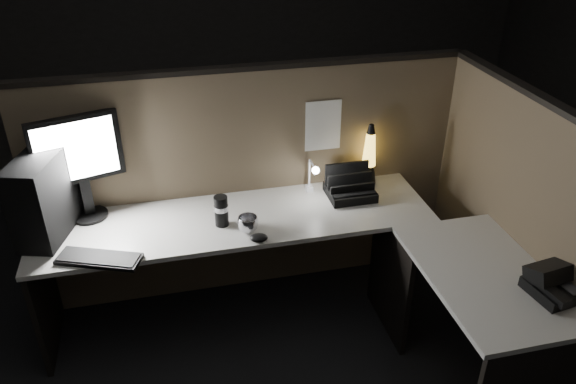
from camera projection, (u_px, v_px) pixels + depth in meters
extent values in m
plane|color=black|center=(284.00, 380.00, 3.15)|extent=(6.00, 6.00, 0.00)
plane|color=#282623|center=(209.00, 17.00, 5.01)|extent=(6.00, 0.00, 6.00)
cube|color=brown|center=(251.00, 185.00, 3.56)|extent=(2.66, 0.06, 1.50)
cube|color=brown|center=(512.00, 229.00, 3.13)|extent=(0.06, 1.66, 1.50)
cube|color=beige|center=(236.00, 220.00, 3.27)|extent=(2.30, 0.60, 0.03)
cube|color=beige|center=(486.00, 275.00, 2.82)|extent=(0.60, 1.00, 0.03)
cube|color=black|center=(44.00, 298.00, 3.23)|extent=(0.03, 0.55, 0.70)
cube|color=black|center=(390.00, 279.00, 3.37)|extent=(0.03, 0.55, 0.70)
cube|color=black|center=(44.00, 197.00, 3.01)|extent=(0.32, 0.48, 0.47)
cylinder|color=black|center=(90.00, 215.00, 3.27)|extent=(0.21, 0.21, 0.02)
cube|color=black|center=(86.00, 195.00, 3.23)|extent=(0.07, 0.06, 0.23)
cube|color=black|center=(77.00, 149.00, 3.08)|extent=(0.47, 0.18, 0.39)
cube|color=white|center=(77.00, 151.00, 3.06)|extent=(0.41, 0.13, 0.33)
cube|color=black|center=(99.00, 259.00, 2.90)|extent=(0.46, 0.29, 0.02)
ellipsoid|color=black|center=(259.00, 238.00, 3.05)|extent=(0.11, 0.09, 0.04)
cube|color=white|center=(309.00, 188.00, 3.54)|extent=(0.04, 0.05, 0.03)
cylinder|color=white|center=(309.00, 173.00, 3.48)|extent=(0.01, 0.01, 0.18)
cylinder|color=white|center=(312.00, 164.00, 3.39)|extent=(0.01, 0.12, 0.01)
sphere|color=white|center=(316.00, 170.00, 3.33)|extent=(0.05, 0.05, 0.05)
cube|color=black|center=(350.00, 192.00, 3.47)|extent=(0.28, 0.25, 0.06)
cube|color=black|center=(353.00, 189.00, 3.41)|extent=(0.28, 0.02, 0.10)
cube|color=black|center=(347.00, 173.00, 3.50)|extent=(0.28, 0.02, 0.19)
cone|color=black|center=(368.00, 173.00, 3.61)|extent=(0.11, 0.11, 0.13)
cone|color=yellow|center=(370.00, 149.00, 3.52)|extent=(0.09, 0.09, 0.22)
sphere|color=brown|center=(369.00, 159.00, 3.56)|extent=(0.04, 0.04, 0.04)
sphere|color=brown|center=(370.00, 148.00, 3.52)|extent=(0.03, 0.03, 0.03)
cone|color=black|center=(371.00, 129.00, 3.45)|extent=(0.06, 0.06, 0.06)
cylinder|color=black|center=(221.00, 211.00, 3.16)|extent=(0.08, 0.08, 0.18)
imported|color=silver|center=(248.00, 224.00, 3.12)|extent=(0.14, 0.14, 0.09)
sphere|color=orange|center=(329.00, 183.00, 3.52)|extent=(0.06, 0.06, 0.06)
cube|color=white|center=(323.00, 126.00, 3.44)|extent=(0.23, 0.00, 0.32)
cube|color=black|center=(557.00, 288.00, 2.67)|extent=(0.29, 0.26, 0.06)
cube|color=black|center=(554.00, 271.00, 2.67)|extent=(0.28, 0.19, 0.12)
cube|color=black|center=(551.00, 293.00, 2.59)|extent=(0.08, 0.20, 0.04)
cube|color=#3F3F42|center=(573.00, 286.00, 2.64)|extent=(0.13, 0.13, 0.00)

